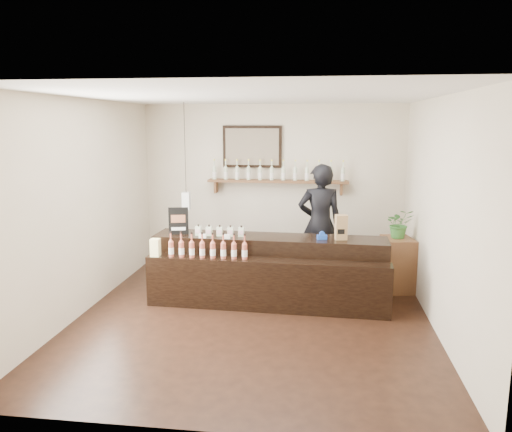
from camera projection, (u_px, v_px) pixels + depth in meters
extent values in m
plane|color=black|center=(253.00, 316.00, 6.50)|extent=(5.00, 5.00, 0.00)
plane|color=beige|center=(272.00, 186.00, 8.68)|extent=(4.50, 0.00, 4.50)
plane|color=beige|center=(209.00, 267.00, 3.81)|extent=(4.50, 0.00, 4.50)
plane|color=beige|center=(83.00, 207.00, 6.53)|extent=(0.00, 5.00, 5.00)
plane|color=beige|center=(439.00, 215.00, 5.96)|extent=(0.00, 5.00, 5.00)
plane|color=white|center=(253.00, 96.00, 5.99)|extent=(5.00, 5.00, 0.00)
cube|color=brown|center=(278.00, 181.00, 8.52)|extent=(2.40, 0.25, 0.04)
cube|color=brown|center=(216.00, 187.00, 8.71)|extent=(0.04, 0.20, 0.20)
cube|color=brown|center=(341.00, 189.00, 8.44)|extent=(0.04, 0.20, 0.20)
cube|color=black|center=(252.00, 147.00, 8.57)|extent=(1.02, 0.04, 0.72)
cube|color=#4E4132|center=(252.00, 147.00, 8.55)|extent=(0.92, 0.01, 0.62)
cube|color=white|center=(186.00, 201.00, 8.00)|extent=(0.12, 0.12, 0.28)
cylinder|color=black|center=(185.00, 148.00, 7.84)|extent=(0.01, 0.01, 1.41)
cylinder|color=beige|center=(214.00, 173.00, 8.64)|extent=(0.07, 0.07, 0.20)
cone|color=beige|center=(214.00, 166.00, 8.62)|extent=(0.07, 0.07, 0.05)
cylinder|color=beige|center=(214.00, 163.00, 8.61)|extent=(0.02, 0.02, 0.07)
cylinder|color=yellow|center=(214.00, 160.00, 8.60)|extent=(0.03, 0.03, 0.02)
cylinder|color=white|center=(214.00, 174.00, 8.64)|extent=(0.07, 0.07, 0.09)
cylinder|color=beige|center=(226.00, 173.00, 8.62)|extent=(0.07, 0.07, 0.20)
cone|color=beige|center=(226.00, 166.00, 8.59)|extent=(0.07, 0.07, 0.05)
cylinder|color=beige|center=(226.00, 163.00, 8.58)|extent=(0.02, 0.02, 0.07)
cylinder|color=yellow|center=(226.00, 160.00, 8.57)|extent=(0.03, 0.03, 0.02)
cylinder|color=white|center=(226.00, 175.00, 8.62)|extent=(0.07, 0.07, 0.09)
cylinder|color=beige|center=(237.00, 174.00, 8.59)|extent=(0.07, 0.07, 0.20)
cone|color=beige|center=(237.00, 166.00, 8.57)|extent=(0.07, 0.07, 0.05)
cylinder|color=beige|center=(237.00, 163.00, 8.56)|extent=(0.02, 0.02, 0.07)
cylinder|color=yellow|center=(237.00, 160.00, 8.55)|extent=(0.03, 0.03, 0.02)
cylinder|color=white|center=(237.00, 175.00, 8.59)|extent=(0.07, 0.07, 0.09)
cylinder|color=beige|center=(249.00, 174.00, 8.56)|extent=(0.07, 0.07, 0.20)
cone|color=beige|center=(249.00, 166.00, 8.54)|extent=(0.07, 0.07, 0.05)
cylinder|color=beige|center=(249.00, 163.00, 8.53)|extent=(0.02, 0.02, 0.07)
cylinder|color=yellow|center=(249.00, 160.00, 8.52)|extent=(0.03, 0.03, 0.02)
cylinder|color=white|center=(249.00, 175.00, 8.57)|extent=(0.07, 0.07, 0.09)
cylinder|color=beige|center=(260.00, 174.00, 8.54)|extent=(0.07, 0.07, 0.20)
cone|color=beige|center=(260.00, 167.00, 8.52)|extent=(0.07, 0.07, 0.05)
cylinder|color=beige|center=(260.00, 163.00, 8.50)|extent=(0.02, 0.02, 0.07)
cylinder|color=yellow|center=(260.00, 160.00, 8.50)|extent=(0.03, 0.03, 0.02)
cylinder|color=white|center=(260.00, 175.00, 8.54)|extent=(0.07, 0.07, 0.09)
cylinder|color=beige|center=(272.00, 174.00, 8.51)|extent=(0.07, 0.07, 0.20)
cone|color=beige|center=(272.00, 167.00, 8.49)|extent=(0.07, 0.07, 0.05)
cylinder|color=beige|center=(272.00, 163.00, 8.48)|extent=(0.02, 0.02, 0.07)
cylinder|color=yellow|center=(272.00, 160.00, 8.47)|extent=(0.03, 0.03, 0.02)
cylinder|color=white|center=(272.00, 175.00, 8.52)|extent=(0.07, 0.07, 0.09)
cylinder|color=beige|center=(283.00, 174.00, 8.49)|extent=(0.07, 0.07, 0.20)
cone|color=beige|center=(283.00, 167.00, 8.47)|extent=(0.07, 0.07, 0.05)
cylinder|color=beige|center=(284.00, 163.00, 8.45)|extent=(0.02, 0.02, 0.07)
cylinder|color=yellow|center=(284.00, 160.00, 8.45)|extent=(0.03, 0.03, 0.02)
cylinder|color=white|center=(283.00, 175.00, 8.49)|extent=(0.07, 0.07, 0.09)
cylinder|color=beige|center=(295.00, 174.00, 8.46)|extent=(0.07, 0.07, 0.20)
cone|color=beige|center=(295.00, 167.00, 8.44)|extent=(0.07, 0.07, 0.05)
cylinder|color=beige|center=(295.00, 163.00, 8.43)|extent=(0.02, 0.02, 0.07)
cylinder|color=yellow|center=(295.00, 161.00, 8.42)|extent=(0.03, 0.03, 0.02)
cylinder|color=white|center=(295.00, 176.00, 8.47)|extent=(0.07, 0.07, 0.09)
cylinder|color=beige|center=(307.00, 175.00, 8.44)|extent=(0.07, 0.07, 0.20)
cone|color=beige|center=(307.00, 167.00, 8.41)|extent=(0.07, 0.07, 0.05)
cylinder|color=beige|center=(307.00, 163.00, 8.40)|extent=(0.02, 0.02, 0.07)
cylinder|color=yellow|center=(307.00, 161.00, 8.39)|extent=(0.03, 0.03, 0.02)
cylinder|color=white|center=(307.00, 176.00, 8.44)|extent=(0.07, 0.07, 0.09)
cylinder|color=beige|center=(319.00, 175.00, 8.41)|extent=(0.07, 0.07, 0.20)
cone|color=beige|center=(319.00, 167.00, 8.39)|extent=(0.07, 0.07, 0.05)
cylinder|color=beige|center=(319.00, 164.00, 8.38)|extent=(0.02, 0.02, 0.07)
cylinder|color=yellow|center=(319.00, 161.00, 8.37)|extent=(0.03, 0.03, 0.02)
cylinder|color=white|center=(319.00, 176.00, 8.42)|extent=(0.07, 0.07, 0.09)
cylinder|color=beige|center=(331.00, 175.00, 8.39)|extent=(0.07, 0.07, 0.20)
cone|color=beige|center=(331.00, 167.00, 8.36)|extent=(0.07, 0.07, 0.05)
cylinder|color=beige|center=(331.00, 164.00, 8.35)|extent=(0.02, 0.02, 0.07)
cylinder|color=yellow|center=(331.00, 161.00, 8.34)|extent=(0.03, 0.03, 0.02)
cylinder|color=white|center=(331.00, 176.00, 8.39)|extent=(0.07, 0.07, 0.09)
cylinder|color=beige|center=(343.00, 175.00, 8.36)|extent=(0.07, 0.07, 0.20)
cone|color=beige|center=(343.00, 167.00, 8.34)|extent=(0.07, 0.07, 0.05)
cylinder|color=beige|center=(343.00, 164.00, 8.33)|extent=(0.02, 0.02, 0.07)
cylinder|color=yellow|center=(343.00, 161.00, 8.32)|extent=(0.03, 0.03, 0.02)
cylinder|color=white|center=(343.00, 176.00, 8.37)|extent=(0.07, 0.07, 0.09)
cube|color=black|center=(269.00, 268.00, 7.08)|extent=(3.29, 0.70, 0.91)
cube|color=black|center=(266.00, 285.00, 6.68)|extent=(3.28, 0.41, 0.69)
cube|color=white|center=(202.00, 236.00, 6.90)|extent=(0.10, 0.04, 0.05)
cube|color=white|center=(226.00, 237.00, 6.86)|extent=(0.10, 0.04, 0.05)
cube|color=#FFF59B|center=(156.00, 252.00, 6.80)|extent=(0.12, 0.12, 0.12)
cube|color=#FFF59B|center=(155.00, 243.00, 6.78)|extent=(0.12, 0.12, 0.12)
cube|color=beige|center=(198.00, 231.00, 7.07)|extent=(0.08, 0.08, 0.13)
cube|color=#CC9FA8|center=(198.00, 231.00, 7.03)|extent=(0.07, 0.00, 0.06)
cylinder|color=black|center=(198.00, 225.00, 7.05)|extent=(0.02, 0.02, 0.03)
cube|color=beige|center=(209.00, 231.00, 7.05)|extent=(0.08, 0.08, 0.13)
cube|color=#CC9FA8|center=(208.00, 232.00, 7.01)|extent=(0.07, 0.00, 0.06)
cylinder|color=black|center=(209.00, 226.00, 7.03)|extent=(0.02, 0.02, 0.03)
cube|color=beige|center=(220.00, 231.00, 7.03)|extent=(0.08, 0.08, 0.13)
cube|color=#CC9FA8|center=(219.00, 232.00, 6.99)|extent=(0.07, 0.00, 0.06)
cylinder|color=black|center=(220.00, 226.00, 7.02)|extent=(0.02, 0.02, 0.03)
cube|color=beige|center=(231.00, 232.00, 7.01)|extent=(0.08, 0.08, 0.13)
cube|color=#CC9FA8|center=(230.00, 232.00, 6.97)|extent=(0.07, 0.00, 0.06)
cylinder|color=black|center=(230.00, 226.00, 7.00)|extent=(0.02, 0.02, 0.03)
cube|color=beige|center=(241.00, 232.00, 6.99)|extent=(0.08, 0.08, 0.13)
cube|color=#CC9FA8|center=(241.00, 233.00, 6.95)|extent=(0.07, 0.00, 0.06)
cylinder|color=black|center=(241.00, 227.00, 6.98)|extent=(0.02, 0.02, 0.03)
cylinder|color=#AE4F3B|center=(171.00, 249.00, 6.76)|extent=(0.07, 0.07, 0.20)
cone|color=#AE4F3B|center=(171.00, 240.00, 6.74)|extent=(0.07, 0.07, 0.05)
cylinder|color=#AE4F3B|center=(171.00, 236.00, 6.73)|extent=(0.02, 0.02, 0.07)
cylinder|color=black|center=(171.00, 232.00, 6.72)|extent=(0.03, 0.03, 0.02)
cylinder|color=white|center=(171.00, 251.00, 6.77)|extent=(0.07, 0.07, 0.09)
cylinder|color=#AE4F3B|center=(181.00, 250.00, 6.75)|extent=(0.07, 0.07, 0.20)
cone|color=#AE4F3B|center=(181.00, 240.00, 6.72)|extent=(0.07, 0.07, 0.05)
cylinder|color=#AE4F3B|center=(181.00, 236.00, 6.71)|extent=(0.02, 0.02, 0.07)
cylinder|color=black|center=(181.00, 233.00, 6.70)|extent=(0.03, 0.03, 0.02)
cylinder|color=white|center=(182.00, 251.00, 6.75)|extent=(0.07, 0.07, 0.09)
cylinder|color=#AE4F3B|center=(192.00, 250.00, 6.73)|extent=(0.07, 0.07, 0.20)
cone|color=#AE4F3B|center=(192.00, 241.00, 6.70)|extent=(0.07, 0.07, 0.05)
cylinder|color=#AE4F3B|center=(192.00, 236.00, 6.69)|extent=(0.02, 0.02, 0.07)
cylinder|color=black|center=(191.00, 233.00, 6.68)|extent=(0.03, 0.03, 0.02)
cylinder|color=white|center=(192.00, 251.00, 6.73)|extent=(0.07, 0.07, 0.09)
cylinder|color=#AE4F3B|center=(202.00, 250.00, 6.71)|extent=(0.07, 0.07, 0.20)
cone|color=#AE4F3B|center=(202.00, 241.00, 6.69)|extent=(0.07, 0.07, 0.05)
cylinder|color=#AE4F3B|center=(202.00, 237.00, 6.67)|extent=(0.02, 0.02, 0.07)
cylinder|color=black|center=(202.00, 233.00, 6.67)|extent=(0.03, 0.03, 0.02)
cylinder|color=white|center=(202.00, 252.00, 6.71)|extent=(0.07, 0.07, 0.09)
cylinder|color=#AE4F3B|center=(213.00, 251.00, 6.69)|extent=(0.07, 0.07, 0.20)
cone|color=#AE4F3B|center=(213.00, 241.00, 6.67)|extent=(0.07, 0.07, 0.05)
cylinder|color=#AE4F3B|center=(213.00, 237.00, 6.66)|extent=(0.02, 0.02, 0.07)
cylinder|color=black|center=(213.00, 234.00, 6.65)|extent=(0.03, 0.03, 0.02)
cylinder|color=white|center=(213.00, 252.00, 6.69)|extent=(0.07, 0.07, 0.09)
cylinder|color=#AE4F3B|center=(223.00, 251.00, 6.67)|extent=(0.07, 0.07, 0.20)
cone|color=#AE4F3B|center=(223.00, 242.00, 6.65)|extent=(0.07, 0.07, 0.05)
cylinder|color=#AE4F3B|center=(223.00, 237.00, 6.64)|extent=(0.02, 0.02, 0.07)
cylinder|color=black|center=(223.00, 234.00, 6.63)|extent=(0.03, 0.03, 0.02)
cylinder|color=white|center=(223.00, 252.00, 6.68)|extent=(0.07, 0.07, 0.09)
cylinder|color=#AE4F3B|center=(234.00, 251.00, 6.65)|extent=(0.07, 0.07, 0.20)
cone|color=#AE4F3B|center=(234.00, 242.00, 6.63)|extent=(0.07, 0.07, 0.05)
cylinder|color=#AE4F3B|center=(234.00, 238.00, 6.62)|extent=(0.02, 0.02, 0.07)
cylinder|color=black|center=(234.00, 234.00, 6.61)|extent=(0.03, 0.03, 0.02)
cylinder|color=white|center=(234.00, 253.00, 6.66)|extent=(0.07, 0.07, 0.09)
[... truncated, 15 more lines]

